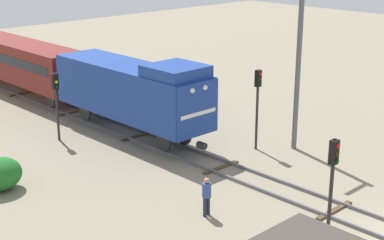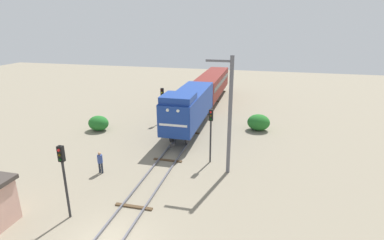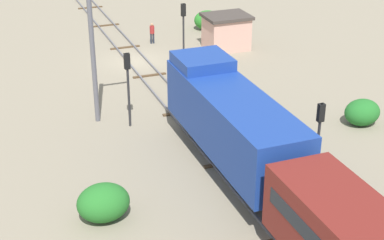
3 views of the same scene
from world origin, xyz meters
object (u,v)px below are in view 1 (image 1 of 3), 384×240
Objects in this scene: locomotive at (133,89)px; worker_by_signal at (207,194)px; catenary_mast at (298,67)px; passenger_car_leading at (19,59)px; traffic_signal_mid at (258,95)px; traffic_signal_far at (56,94)px; traffic_signal_near at (332,177)px.

locomotive reaches higher than worker_by_signal.
catenary_mast reaches higher than worker_by_signal.
worker_by_signal is at bearing -165.33° from catenary_mast.
locomotive reaches higher than passenger_car_leading.
passenger_car_leading is 20.04m from traffic_signal_mid.
locomotive is 11.13m from worker_by_signal.
traffic_signal_far is at bearing 128.73° from traffic_signal_mid.
catenary_mast is at bearing -57.50° from locomotive.
locomotive is 4.29m from traffic_signal_far.
traffic_signal_mid is 8.72m from worker_by_signal.
traffic_signal_near is at bearing -96.36° from passenger_car_leading.
locomotive is at bearing 117.97° from traffic_signal_mid.
catenary_mast is (4.94, -7.76, 1.82)m from locomotive.
traffic_signal_far is at bearing 91.29° from traffic_signal_near.
catenary_mast is (4.94, -21.09, 2.07)m from passenger_car_leading.
traffic_signal_near is 2.62× the size of worker_by_signal.
traffic_signal_far is 13.35m from catenary_mast.
traffic_signal_near is (-3.20, -28.73, 0.56)m from passenger_car_leading.
locomotive is at bearing -90.00° from passenger_car_leading.
traffic_signal_mid is 2.60× the size of worker_by_signal.
locomotive is 15.73m from traffic_signal_near.
traffic_signal_mid is (6.60, 8.99, -0.02)m from traffic_signal_near.
traffic_signal_far is at bearing 130.27° from catenary_mast.
catenary_mast is at bearing -49.73° from traffic_signal_far.
traffic_signal_near is 11.26m from catenary_mast.
traffic_signal_far is 12.61m from worker_by_signal.
passenger_car_leading is 8.24× the size of worker_by_signal.
locomotive reaches higher than traffic_signal_mid.
traffic_signal_mid is (3.40, -19.74, 0.54)m from passenger_car_leading.
traffic_signal_near is 5.73m from worker_by_signal.
worker_by_signal is at bearing -153.75° from traffic_signal_mid.
catenary_mast is at bearing 43.16° from traffic_signal_near.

